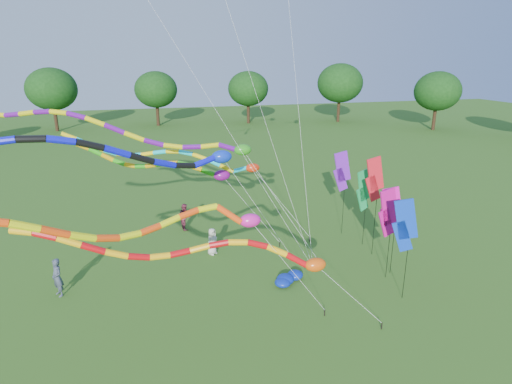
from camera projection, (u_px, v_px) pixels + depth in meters
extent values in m
plane|color=#255D18|center=(293.00, 326.00, 17.64)|extent=(160.00, 160.00, 0.00)
cylinder|color=#382314|center=(435.00, 117.00, 65.62)|extent=(0.50, 0.50, 3.27)
ellipsoid|color=#10390F|center=(439.00, 89.00, 64.32)|extent=(6.91, 6.91, 5.88)
cylinder|color=#382314|center=(338.00, 116.00, 69.74)|extent=(0.50, 0.50, 2.49)
ellipsoid|color=#10390F|center=(339.00, 96.00, 68.75)|extent=(5.25, 5.25, 4.46)
cylinder|color=#382314|center=(248.00, 115.00, 69.59)|extent=(0.50, 0.50, 2.91)
ellipsoid|color=#10390F|center=(248.00, 91.00, 68.43)|extent=(6.15, 6.15, 5.23)
cylinder|color=#382314|center=(158.00, 115.00, 67.04)|extent=(0.50, 0.50, 3.53)
ellipsoid|color=#10390F|center=(156.00, 85.00, 65.63)|extent=(7.46, 7.46, 6.34)
cylinder|color=#382314|center=(55.00, 121.00, 63.92)|extent=(0.50, 0.50, 2.61)
ellipsoid|color=#10390F|center=(52.00, 98.00, 62.89)|extent=(5.51, 5.51, 4.68)
cylinder|color=black|center=(382.00, 326.00, 17.37)|extent=(0.05, 0.05, 0.30)
cylinder|color=silver|center=(350.00, 295.00, 16.79)|extent=(0.02, 0.02, 3.98)
ellipsoid|color=#E9500C|center=(315.00, 265.00, 16.25)|extent=(0.84, 0.54, 0.54)
cylinder|color=red|center=(297.00, 260.00, 16.22)|extent=(0.24, 0.24, 0.84)
cylinder|color=#FFB20D|center=(277.00, 251.00, 16.23)|extent=(0.24, 0.24, 0.80)
cylinder|color=red|center=(258.00, 244.00, 16.25)|extent=(0.24, 0.24, 0.76)
cylinder|color=#FFB20D|center=(238.00, 242.00, 16.25)|extent=(0.24, 0.24, 0.73)
cylinder|color=red|center=(219.00, 244.00, 16.23)|extent=(0.24, 0.24, 0.74)
cylinder|color=#FFB20D|center=(200.00, 248.00, 16.17)|extent=(0.24, 0.24, 0.75)
cylinder|color=red|center=(180.00, 253.00, 16.04)|extent=(0.24, 0.24, 0.75)
cylinder|color=#FFB20D|center=(160.00, 256.00, 15.84)|extent=(0.24, 0.24, 0.75)
cylinder|color=red|center=(139.00, 257.00, 15.57)|extent=(0.24, 0.24, 0.78)
cylinder|color=#FFB20D|center=(117.00, 254.00, 15.26)|extent=(0.24, 0.24, 0.81)
cylinder|color=red|center=(93.00, 248.00, 14.93)|extent=(0.24, 0.24, 0.83)
cylinder|color=#FFB20D|center=(69.00, 241.00, 14.64)|extent=(0.24, 0.24, 0.81)
cylinder|color=red|center=(45.00, 235.00, 14.41)|extent=(0.24, 0.24, 0.77)
cylinder|color=#FFB20D|center=(21.00, 231.00, 14.29)|extent=(0.24, 0.24, 0.74)
cylinder|color=black|center=(325.00, 313.00, 18.26)|extent=(0.05, 0.05, 0.30)
cylinder|color=silver|center=(291.00, 269.00, 16.70)|extent=(0.02, 0.02, 5.95)
ellipsoid|color=#E3199A|center=(250.00, 220.00, 15.19)|extent=(0.78, 0.50, 0.50)
cylinder|color=#FF460D|center=(229.00, 214.00, 15.01)|extent=(0.23, 0.23, 1.03)
cylinder|color=#E5E90B|center=(207.00, 208.00, 14.86)|extent=(0.23, 0.23, 0.70)
cylinder|color=#FF460D|center=(189.00, 214.00, 14.56)|extent=(0.23, 0.23, 0.71)
cylinder|color=#E5E90B|center=(170.00, 221.00, 14.23)|extent=(0.23, 0.23, 0.72)
cylinder|color=#FF460D|center=(150.00, 229.00, 13.84)|extent=(0.23, 0.23, 0.72)
cylinder|color=#E5E90B|center=(130.00, 236.00, 13.39)|extent=(0.23, 0.23, 0.72)
cylinder|color=#FF460D|center=(107.00, 238.00, 12.88)|extent=(0.23, 0.23, 0.75)
cylinder|color=#E5E90B|center=(83.00, 237.00, 12.33)|extent=(0.23, 0.23, 0.78)
cylinder|color=#FF460D|center=(55.00, 232.00, 11.79)|extent=(0.23, 0.23, 0.80)
cylinder|color=#E5E90B|center=(25.00, 226.00, 11.28)|extent=(0.23, 0.23, 0.77)
cylinder|color=black|center=(317.00, 261.00, 22.89)|extent=(0.05, 0.05, 0.30)
cylinder|color=silver|center=(281.00, 206.00, 22.12)|extent=(0.02, 0.02, 7.06)
ellipsoid|color=#2C911A|center=(243.00, 150.00, 21.39)|extent=(0.88, 0.57, 0.57)
cylinder|color=#650D8F|center=(227.00, 147.00, 21.65)|extent=(0.26, 0.26, 1.04)
cylinder|color=#DACA0B|center=(210.00, 146.00, 21.87)|extent=(0.26, 0.26, 0.93)
cylinder|color=#650D8F|center=(192.00, 147.00, 21.81)|extent=(0.26, 0.26, 0.94)
cylinder|color=#DACA0B|center=(173.00, 146.00, 21.69)|extent=(0.26, 0.26, 0.95)
cylinder|color=#650D8F|center=(154.00, 143.00, 21.52)|extent=(0.26, 0.26, 0.98)
cylinder|color=#DACA0B|center=(134.00, 137.00, 21.33)|extent=(0.26, 0.26, 1.01)
cylinder|color=#650D8F|center=(115.00, 129.00, 21.16)|extent=(0.26, 0.26, 1.01)
cylinder|color=#DACA0B|center=(95.00, 121.00, 21.05)|extent=(0.26, 0.26, 0.98)
cylinder|color=#650D8F|center=(76.00, 116.00, 21.03)|extent=(0.26, 0.26, 0.95)
cylinder|color=#DACA0B|center=(59.00, 112.00, 21.12)|extent=(0.26, 0.26, 0.93)
cylinder|color=#650D8F|center=(42.00, 112.00, 21.31)|extent=(0.26, 0.26, 0.93)
cylinder|color=#DACA0B|center=(27.00, 113.00, 21.57)|extent=(0.26, 0.26, 0.95)
cylinder|color=#650D8F|center=(13.00, 115.00, 21.86)|extent=(0.26, 0.26, 0.95)
cylinder|color=black|center=(291.00, 258.00, 23.21)|extent=(0.05, 0.05, 0.30)
cylinder|color=silver|center=(259.00, 210.00, 21.35)|extent=(0.02, 0.02, 7.15)
ellipsoid|color=#0D2FC2|center=(222.00, 157.00, 19.53)|extent=(0.94, 0.60, 0.60)
cylinder|color=#0D10D8|center=(205.00, 162.00, 19.21)|extent=(0.27, 0.27, 1.01)
cylinder|color=black|center=(185.00, 166.00, 18.72)|extent=(0.27, 0.27, 1.00)
cylinder|color=#0D10D8|center=(164.00, 163.00, 18.04)|extent=(0.27, 0.27, 1.03)
cylinder|color=black|center=(142.00, 158.00, 17.36)|extent=(0.27, 0.27, 1.06)
cylinder|color=#0D10D8|center=(117.00, 152.00, 16.70)|extent=(0.27, 0.27, 1.05)
cylinder|color=black|center=(90.00, 145.00, 16.11)|extent=(0.27, 0.27, 1.02)
cylinder|color=#0D10D8|center=(61.00, 140.00, 15.61)|extent=(0.27, 0.27, 0.99)
cylinder|color=black|center=(31.00, 139.00, 15.20)|extent=(0.27, 0.27, 0.98)
cylinder|color=#0D10D8|center=(0.00, 141.00, 14.88)|extent=(0.27, 0.27, 0.98)
cylinder|color=black|center=(309.00, 239.00, 25.60)|extent=(0.05, 0.05, 0.30)
cylinder|color=silver|center=(282.00, 203.00, 24.88)|extent=(0.02, 0.02, 5.48)
ellipsoid|color=red|center=(253.00, 168.00, 24.20)|extent=(0.80, 0.52, 0.52)
cylinder|color=#0DD2E1|center=(240.00, 170.00, 24.01)|extent=(0.23, 0.23, 0.84)
cylinder|color=yellow|center=(227.00, 168.00, 23.71)|extent=(0.23, 0.23, 0.83)
cylinder|color=#0DD2E1|center=(213.00, 162.00, 23.51)|extent=(0.23, 0.23, 0.82)
cylinder|color=yellow|center=(199.00, 157.00, 23.40)|extent=(0.23, 0.23, 0.78)
cylinder|color=#0DD2E1|center=(186.00, 153.00, 23.38)|extent=(0.23, 0.23, 0.75)
cylinder|color=yellow|center=(173.00, 151.00, 23.47)|extent=(0.23, 0.23, 0.75)
cylinder|color=#0DD2E1|center=(160.00, 152.00, 23.64)|extent=(0.23, 0.23, 0.77)
cylinder|color=yellow|center=(148.00, 154.00, 23.85)|extent=(0.23, 0.23, 0.77)
cylinder|color=#0DD2E1|center=(135.00, 155.00, 24.05)|extent=(0.23, 0.23, 0.76)
cylinder|color=yellow|center=(123.00, 155.00, 24.20)|extent=(0.23, 0.23, 0.75)
cylinder|color=#0DD2E1|center=(110.00, 152.00, 24.26)|extent=(0.23, 0.23, 0.77)
cylinder|color=yellow|center=(97.00, 148.00, 24.23)|extent=(0.23, 0.23, 0.80)
cylinder|color=#0DD2E1|center=(83.00, 142.00, 24.10)|extent=(0.23, 0.23, 0.82)
cylinder|color=yellow|center=(69.00, 136.00, 23.91)|extent=(0.23, 0.23, 0.81)
cylinder|color=black|center=(280.00, 244.00, 24.88)|extent=(0.05, 0.05, 0.30)
cylinder|color=silver|center=(251.00, 209.00, 24.33)|extent=(0.02, 0.02, 5.17)
ellipsoid|color=#7D0B7C|center=(222.00, 175.00, 23.82)|extent=(0.95, 0.61, 0.61)
cylinder|color=green|center=(209.00, 173.00, 23.54)|extent=(0.27, 0.27, 0.96)
cylinder|color=#DD9E0B|center=(196.00, 168.00, 23.25)|extent=(0.27, 0.27, 0.70)
cylinder|color=green|center=(184.00, 164.00, 23.33)|extent=(0.27, 0.27, 0.68)
cylinder|color=#DD9E0B|center=(173.00, 163.00, 23.51)|extent=(0.27, 0.27, 0.69)
cylinder|color=green|center=(162.00, 164.00, 23.75)|extent=(0.27, 0.27, 0.70)
cylinder|color=#DD9E0B|center=(151.00, 165.00, 24.01)|extent=(0.27, 0.27, 0.70)
cylinder|color=green|center=(141.00, 166.00, 24.26)|extent=(0.27, 0.27, 0.69)
cylinder|color=#DD9E0B|center=(130.00, 165.00, 24.43)|extent=(0.27, 0.27, 0.68)
cylinder|color=green|center=(119.00, 162.00, 24.51)|extent=(0.27, 0.27, 0.70)
cylinder|color=#DD9E0B|center=(108.00, 157.00, 24.49)|extent=(0.27, 0.27, 0.74)
cylinder|color=green|center=(96.00, 152.00, 24.39)|extent=(0.27, 0.27, 0.76)
cylinder|color=#DD9E0B|center=(83.00, 146.00, 24.22)|extent=(0.27, 0.27, 0.74)
cylinder|color=green|center=(69.00, 142.00, 24.04)|extent=(0.27, 0.27, 0.71)
cylinder|color=#DD9E0B|center=(56.00, 141.00, 23.87)|extent=(0.27, 0.27, 0.69)
cylinder|color=black|center=(313.00, 270.00, 21.89)|extent=(0.04, 0.04, 0.30)
cylinder|color=silver|center=(221.00, 118.00, 19.85)|extent=(0.01, 0.01, 17.70)
cylinder|color=black|center=(313.00, 270.00, 21.89)|extent=(0.04, 0.04, 0.30)
cylinder|color=silver|center=(248.00, 69.00, 18.43)|extent=(0.01, 0.01, 20.66)
cylinder|color=black|center=(313.00, 270.00, 21.89)|extent=(0.04, 0.04, 0.30)
cylinder|color=silver|center=(297.00, 96.00, 21.21)|extent=(0.01, 0.01, 17.41)
cylinder|color=black|center=(344.00, 196.00, 26.08)|extent=(0.02, 0.02, 4.93)
cube|color=purple|center=(342.00, 167.00, 25.46)|extent=(1.16, 0.12, 1.93)
cube|color=purple|center=(340.00, 180.00, 25.69)|extent=(1.01, 0.12, 1.51)
cylinder|color=black|center=(365.00, 210.00, 24.60)|extent=(0.02, 0.02, 4.29)
cube|color=green|center=(364.00, 185.00, 24.02)|extent=(1.13, 0.41, 1.93)
cube|color=green|center=(362.00, 199.00, 24.22)|extent=(0.98, 0.37, 1.51)
cylinder|color=black|center=(394.00, 234.00, 21.31)|extent=(0.02, 0.02, 4.27)
cube|color=#FC0EAC|center=(393.00, 205.00, 20.85)|extent=(1.13, 0.42, 1.93)
cube|color=#FC0EAC|center=(389.00, 220.00, 21.10)|extent=(0.98, 0.37, 1.51)
cylinder|color=black|center=(376.00, 210.00, 23.22)|extent=(0.02, 0.02, 5.28)
cube|color=red|center=(375.00, 174.00, 22.54)|extent=(1.16, 0.12, 1.93)
cube|color=red|center=(373.00, 188.00, 22.76)|extent=(1.01, 0.11, 1.51)
cylinder|color=black|center=(407.00, 254.00, 18.97)|extent=(0.02, 0.02, 4.47)
cube|color=#0D38C3|center=(406.00, 219.00, 18.50)|extent=(1.09, 0.53, 1.93)
cube|color=#0D38C3|center=(402.00, 236.00, 18.76)|extent=(0.95, 0.47, 1.51)
cylinder|color=black|center=(390.00, 237.00, 20.83)|extent=(0.02, 0.02, 4.39)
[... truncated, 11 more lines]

